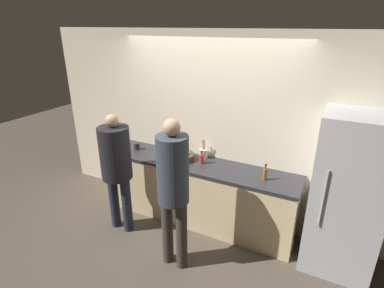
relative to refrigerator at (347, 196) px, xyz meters
The scene contains 12 objects.
ground_plane 2.05m from the refrigerator, behind, with size 14.00×14.00×0.00m, color #4C4238.
wall_back 1.87m from the refrigerator, 169.10° to the left, with size 5.20×0.06×2.60m.
counter 1.86m from the refrigerator, behind, with size 2.71×0.63×0.90m.
refrigerator is the anchor object (origin of this frame).
person_left 2.73m from the refrigerator, 167.05° to the right, with size 0.39×0.39×1.64m.
person_center 1.88m from the refrigerator, 152.88° to the right, with size 0.34×0.34×1.79m.
fruit_bowl 2.06m from the refrigerator, behind, with size 0.33×0.33×0.12m.
utensil_crock 1.84m from the refrigerator, behind, with size 0.11×0.11×0.27m.
bottle_amber 0.90m from the refrigerator, behind, with size 0.05×0.05×0.21m.
bottle_dark 2.28m from the refrigerator, behind, with size 0.07×0.07×0.17m.
bottle_red 1.77m from the refrigerator, behind, with size 0.06×0.06×0.18m.
cup_black 2.84m from the refrigerator, behind, with size 0.09×0.09×0.10m.
Camera 1 is at (1.59, -2.95, 2.65)m, focal length 28.00 mm.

